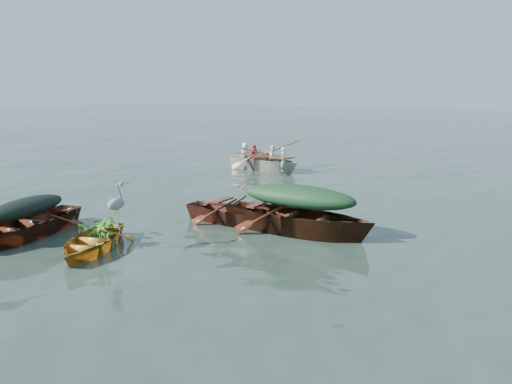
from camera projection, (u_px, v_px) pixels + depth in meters
ground at (184, 249)px, 10.17m from camera, size 140.00×140.00×0.00m
yellow_dinghy at (92, 251)px, 10.06m from camera, size 2.43×3.14×0.76m
dark_covered_boat at (28, 237)px, 10.99m from camera, size 2.42×4.15×0.99m
green_tarp_boat at (298, 234)px, 11.26m from camera, size 4.98×1.78×1.18m
open_wooden_boat at (240, 224)px, 12.01m from camera, size 4.07×1.45×0.91m
rowed_boat at (264, 170)px, 19.80m from camera, size 4.71×1.90×1.11m
dark_tarp_cover at (25, 206)px, 10.85m from camera, size 1.33×2.29×0.40m
green_tarp_cover at (298, 197)px, 11.08m from camera, size 2.74×0.98×0.52m
thwart_benches at (240, 205)px, 11.91m from camera, size 2.04×0.85×0.04m
heron at (117, 211)px, 9.87m from camera, size 0.43×0.48×0.92m
dinghy_weeds at (102, 212)px, 10.45m from camera, size 1.03×1.12×0.60m
rowers at (264, 147)px, 19.61m from camera, size 3.33×1.60×0.76m
oars at (264, 156)px, 19.68m from camera, size 0.90×2.65×0.06m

